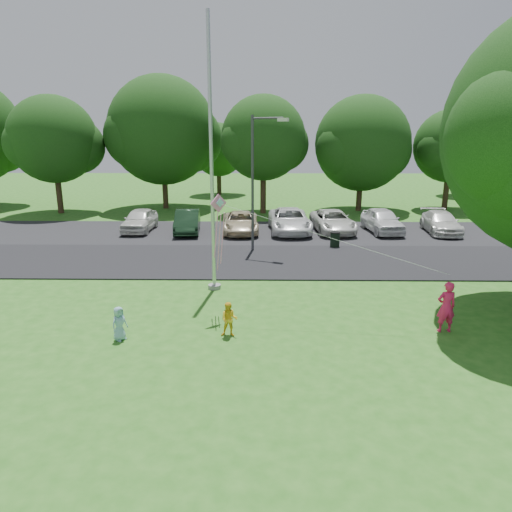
{
  "coord_description": "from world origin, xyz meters",
  "views": [
    {
      "loc": [
        -1.61,
        -12.02,
        5.89
      ],
      "look_at": [
        -1.85,
        4.0,
        1.6
      ],
      "focal_mm": 32.0,
      "sensor_mm": 36.0,
      "label": 1
    }
  ],
  "objects_px": {
    "child_yellow": "(229,319)",
    "woman": "(446,307)",
    "trash_can": "(335,240)",
    "kite": "(225,218)",
    "child_blue": "(119,323)",
    "flagpole": "(212,182)",
    "street_lamp": "(257,172)"
  },
  "relations": [
    {
      "from": "trash_can",
      "to": "child_yellow",
      "type": "bearing_deg",
      "value": -113.5
    },
    {
      "from": "trash_can",
      "to": "woman",
      "type": "bearing_deg",
      "value": -80.88
    },
    {
      "from": "street_lamp",
      "to": "woman",
      "type": "bearing_deg",
      "value": -36.61
    },
    {
      "from": "street_lamp",
      "to": "trash_can",
      "type": "height_order",
      "value": "street_lamp"
    },
    {
      "from": "child_blue",
      "to": "kite",
      "type": "height_order",
      "value": "kite"
    },
    {
      "from": "street_lamp",
      "to": "woman",
      "type": "xyz_separation_m",
      "value": [
        5.87,
        -9.84,
        -3.28
      ]
    },
    {
      "from": "street_lamp",
      "to": "trash_can",
      "type": "distance_m",
      "value": 5.6
    },
    {
      "from": "street_lamp",
      "to": "kite",
      "type": "bearing_deg",
      "value": -73.76
    },
    {
      "from": "trash_can",
      "to": "child_yellow",
      "type": "height_order",
      "value": "child_yellow"
    },
    {
      "from": "woman",
      "to": "kite",
      "type": "bearing_deg",
      "value": -15.73
    },
    {
      "from": "woman",
      "to": "kite",
      "type": "relative_size",
      "value": 0.22
    },
    {
      "from": "trash_can",
      "to": "woman",
      "type": "height_order",
      "value": "woman"
    },
    {
      "from": "child_yellow",
      "to": "woman",
      "type": "bearing_deg",
      "value": 6.62
    },
    {
      "from": "flagpole",
      "to": "kite",
      "type": "relative_size",
      "value": 1.38
    },
    {
      "from": "kite",
      "to": "child_blue",
      "type": "bearing_deg",
      "value": 177.03
    },
    {
      "from": "flagpole",
      "to": "child_yellow",
      "type": "height_order",
      "value": "flagpole"
    },
    {
      "from": "flagpole",
      "to": "street_lamp",
      "type": "distance_m",
      "value": 6.12
    },
    {
      "from": "trash_can",
      "to": "street_lamp",
      "type": "bearing_deg",
      "value": -167.4
    },
    {
      "from": "street_lamp",
      "to": "trash_can",
      "type": "xyz_separation_m",
      "value": [
        4.14,
        0.93,
        -3.66
      ]
    },
    {
      "from": "woman",
      "to": "kite",
      "type": "distance_m",
      "value": 7.37
    },
    {
      "from": "trash_can",
      "to": "child_yellow",
      "type": "distance_m",
      "value": 12.2
    },
    {
      "from": "woman",
      "to": "child_blue",
      "type": "height_order",
      "value": "woman"
    },
    {
      "from": "kite",
      "to": "trash_can",
      "type": "bearing_deg",
      "value": 24.53
    },
    {
      "from": "child_blue",
      "to": "flagpole",
      "type": "bearing_deg",
      "value": 9.43
    },
    {
      "from": "woman",
      "to": "flagpole",
      "type": "bearing_deg",
      "value": -32.73
    },
    {
      "from": "trash_can",
      "to": "child_blue",
      "type": "bearing_deg",
      "value": -125.07
    },
    {
      "from": "child_yellow",
      "to": "child_blue",
      "type": "relative_size",
      "value": 1.03
    },
    {
      "from": "flagpole",
      "to": "kite",
      "type": "height_order",
      "value": "flagpole"
    },
    {
      "from": "street_lamp",
      "to": "child_yellow",
      "type": "distance_m",
      "value": 10.88
    },
    {
      "from": "trash_can",
      "to": "kite",
      "type": "bearing_deg",
      "value": -118.26
    },
    {
      "from": "street_lamp",
      "to": "kite",
      "type": "xyz_separation_m",
      "value": [
        -0.95,
        -8.54,
        -0.8
      ]
    },
    {
      "from": "child_blue",
      "to": "kite",
      "type": "bearing_deg",
      "value": -20.06
    }
  ]
}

